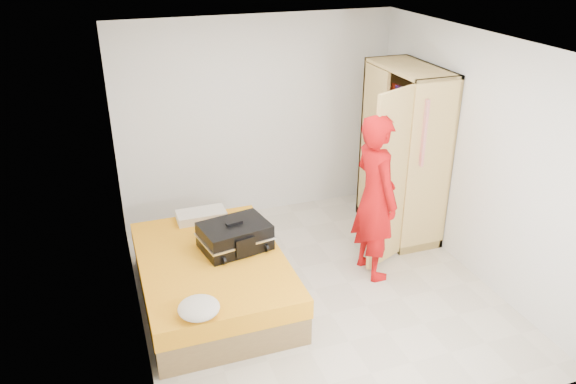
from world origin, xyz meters
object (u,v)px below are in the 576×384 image
object	(u,v)px
wardrobe	(402,159)
suitcase	(235,236)
person	(375,197)
round_cushion	(199,308)
bed	(213,278)

from	to	relation	value
wardrobe	suitcase	xyz separation A→B (m)	(-2.22, -0.54, -0.36)
wardrobe	person	size ratio (longest dim) A/B	1.14
person	round_cushion	world-z (taller)	person
suitcase	round_cushion	world-z (taller)	suitcase
wardrobe	round_cushion	bearing A→B (deg)	-151.48
wardrobe	suitcase	world-z (taller)	wardrobe
suitcase	wardrobe	bearing A→B (deg)	2.99
wardrobe	round_cushion	world-z (taller)	wardrobe
wardrobe	person	bearing A→B (deg)	-135.30
person	suitcase	bearing A→B (deg)	79.47
bed	round_cushion	bearing A→B (deg)	-108.79
suitcase	round_cushion	xyz separation A→B (m)	(-0.58, -0.98, -0.07)
bed	suitcase	bearing A→B (deg)	22.48
round_cushion	bed	bearing A→B (deg)	71.21
round_cushion	person	bearing A→B (deg)	21.16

